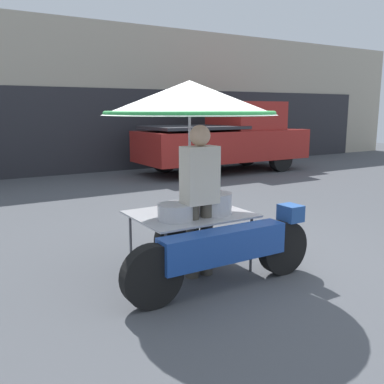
% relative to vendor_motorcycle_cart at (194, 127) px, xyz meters
% --- Properties ---
extents(ground_plane, '(36.00, 36.00, 0.00)m').
position_rel_vendor_motorcycle_cart_xyz_m(ground_plane, '(0.54, -0.18, -1.61)').
color(ground_plane, '#4C4F54').
extents(shopfront_building, '(28.00, 2.06, 4.25)m').
position_rel_vendor_motorcycle_cart_xyz_m(shopfront_building, '(0.54, 9.09, 0.50)').
color(shopfront_building, '#B2A893').
rests_on(shopfront_building, ground).
extents(vendor_motorcycle_cart, '(2.20, 1.88, 2.10)m').
position_rel_vendor_motorcycle_cart_xyz_m(vendor_motorcycle_cart, '(0.00, 0.00, 0.00)').
color(vendor_motorcycle_cart, black).
rests_on(vendor_motorcycle_cart, ground).
extents(vendor_person, '(0.38, 0.22, 1.64)m').
position_rel_vendor_motorcycle_cart_xyz_m(vendor_person, '(-0.03, -0.16, -0.69)').
color(vendor_person, '#4C473D').
rests_on(vendor_person, ground).
extents(pickup_truck, '(5.02, 1.93, 2.02)m').
position_rel_vendor_motorcycle_cart_xyz_m(pickup_truck, '(4.97, 6.23, -0.65)').
color(pickup_truck, black).
rests_on(pickup_truck, ground).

